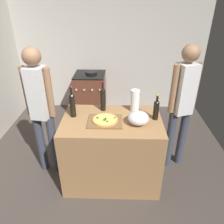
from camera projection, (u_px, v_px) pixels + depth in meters
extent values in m
cube|color=#3F3833|center=(99.00, 146.00, 3.64)|extent=(4.11, 3.54, 0.02)
cube|color=#BCB7AD|center=(103.00, 48.00, 4.35)|extent=(4.11, 0.10, 2.60)
cube|color=#9E7247|center=(112.00, 150.00, 2.80)|extent=(1.20, 0.77, 0.92)
cube|color=brown|center=(105.00, 121.00, 2.52)|extent=(0.40, 0.32, 0.02)
cylinder|color=tan|center=(105.00, 120.00, 2.51)|extent=(0.30, 0.30, 0.02)
cylinder|color=#EAC660|center=(105.00, 119.00, 2.51)|extent=(0.26, 0.26, 0.00)
cylinder|color=#335926|center=(105.00, 119.00, 2.51)|extent=(0.02, 0.02, 0.01)
cylinder|color=#335926|center=(97.00, 118.00, 2.53)|extent=(0.03, 0.03, 0.01)
cylinder|color=#335926|center=(107.00, 121.00, 2.45)|extent=(0.03, 0.03, 0.01)
cylinder|color=#335926|center=(106.00, 119.00, 2.51)|extent=(0.03, 0.03, 0.01)
cylinder|color=#335926|center=(115.00, 118.00, 2.53)|extent=(0.03, 0.03, 0.01)
cylinder|color=#335926|center=(104.00, 120.00, 2.48)|extent=(0.04, 0.04, 0.01)
cylinder|color=#B2B2B7|center=(138.00, 123.00, 2.49)|extent=(0.10, 0.10, 0.01)
ellipsoid|color=silver|center=(138.00, 118.00, 2.46)|extent=(0.25, 0.25, 0.15)
cylinder|color=white|center=(135.00, 101.00, 2.71)|extent=(0.11, 0.11, 0.29)
cylinder|color=#997551|center=(135.00, 101.00, 2.70)|extent=(0.03, 0.03, 0.29)
cylinder|color=black|center=(103.00, 101.00, 2.73)|extent=(0.07, 0.07, 0.27)
sphere|color=black|center=(103.00, 91.00, 2.66)|extent=(0.07, 0.07, 0.07)
cylinder|color=black|center=(103.00, 86.00, 2.63)|extent=(0.02, 0.02, 0.10)
cylinder|color=maroon|center=(103.00, 82.00, 2.60)|extent=(0.02, 0.02, 0.01)
cylinder|color=black|center=(72.00, 105.00, 2.69)|extent=(0.06, 0.06, 0.21)
sphere|color=black|center=(71.00, 97.00, 2.64)|extent=(0.06, 0.06, 0.06)
cylinder|color=black|center=(71.00, 93.00, 2.61)|extent=(0.02, 0.02, 0.06)
cylinder|color=maroon|center=(71.00, 90.00, 2.60)|extent=(0.02, 0.02, 0.01)
cylinder|color=black|center=(73.00, 107.00, 2.59)|extent=(0.07, 0.07, 0.26)
sphere|color=black|center=(72.00, 97.00, 2.52)|extent=(0.07, 0.07, 0.07)
cylinder|color=black|center=(71.00, 91.00, 2.49)|extent=(0.02, 0.02, 0.09)
cylinder|color=maroon|center=(71.00, 87.00, 2.47)|extent=(0.03, 0.03, 0.01)
cylinder|color=black|center=(156.00, 111.00, 2.54)|extent=(0.07, 0.07, 0.21)
sphere|color=black|center=(157.00, 103.00, 2.49)|extent=(0.07, 0.07, 0.07)
cylinder|color=black|center=(157.00, 99.00, 2.46)|extent=(0.03, 0.03, 0.08)
cylinder|color=gold|center=(158.00, 95.00, 2.44)|extent=(0.03, 0.03, 0.01)
cube|color=brown|center=(91.00, 95.00, 4.42)|extent=(0.60, 0.59, 0.85)
cube|color=black|center=(90.00, 75.00, 4.21)|extent=(0.60, 0.59, 0.02)
cylinder|color=silver|center=(76.00, 90.00, 4.05)|extent=(0.04, 0.02, 0.04)
cylinder|color=silver|center=(84.00, 90.00, 4.04)|extent=(0.04, 0.02, 0.04)
cylinder|color=silver|center=(92.00, 90.00, 4.04)|extent=(0.04, 0.02, 0.04)
cylinder|color=silver|center=(100.00, 90.00, 4.03)|extent=(0.04, 0.02, 0.04)
cylinder|color=black|center=(91.00, 72.00, 4.24)|extent=(0.23, 0.23, 0.04)
cylinder|color=#383D4C|center=(41.00, 144.00, 2.96)|extent=(0.11, 0.11, 0.87)
cylinder|color=#383D4C|center=(54.00, 145.00, 2.93)|extent=(0.11, 0.11, 0.87)
cube|color=silver|center=(38.00, 93.00, 2.58)|extent=(0.24, 0.23, 0.65)
cylinder|color=#936B4C|center=(26.00, 91.00, 2.60)|extent=(0.08, 0.08, 0.62)
cylinder|color=#936B4C|center=(50.00, 93.00, 2.55)|extent=(0.08, 0.08, 0.62)
sphere|color=#936B4C|center=(31.00, 56.00, 2.37)|extent=(0.21, 0.21, 0.21)
cylinder|color=#383D4C|center=(182.00, 138.00, 3.08)|extent=(0.11, 0.11, 0.87)
cylinder|color=#383D4C|center=(170.00, 140.00, 3.03)|extent=(0.11, 0.11, 0.87)
cube|color=silver|center=(185.00, 89.00, 2.69)|extent=(0.28, 0.26, 0.66)
cylinder|color=#936B4C|center=(196.00, 87.00, 2.72)|extent=(0.08, 0.08, 0.62)
cylinder|color=#936B4C|center=(174.00, 89.00, 2.64)|extent=(0.08, 0.08, 0.62)
sphere|color=#936B4C|center=(191.00, 53.00, 2.47)|extent=(0.21, 0.21, 0.21)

